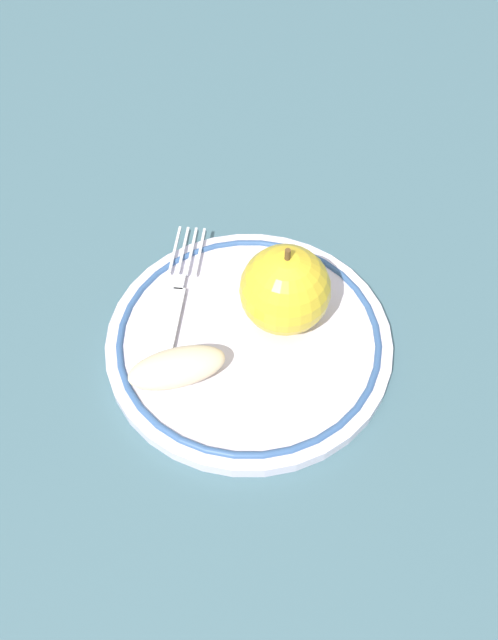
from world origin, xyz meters
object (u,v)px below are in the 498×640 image
at_px(plate, 249,339).
at_px(apple_slice_front, 177,367).
at_px(apple_red_whole, 287,290).
at_px(fork, 176,300).

bearing_deg(plate, apple_slice_front, 64.35).
bearing_deg(apple_red_whole, plate, 56.86).
distance_m(plate, apple_slice_front, 0.07).
height_order(plate, fork, fork).
relative_size(apple_red_whole, fork, 0.52).
bearing_deg(apple_slice_front, apple_red_whole, 17.22).
height_order(plate, apple_red_whole, apple_red_whole).
bearing_deg(apple_slice_front, fork, 78.70).
relative_size(plate, apple_red_whole, 2.87).
relative_size(apple_red_whole, apple_slice_front, 1.08).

